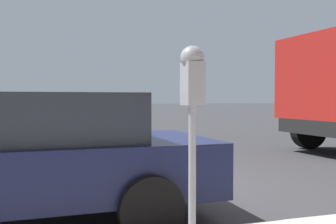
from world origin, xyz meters
TOP-DOWN VIEW (x-y plane):
  - ground_plane at (0.00, 0.00)m, footprint 220.00×220.00m
  - parking_meter at (-2.67, 0.47)m, footprint 0.21×0.19m

SIDE VIEW (x-z plane):
  - ground_plane at x=0.00m, z-range 0.00..0.00m
  - parking_meter at x=-2.67m, z-range 0.59..2.21m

